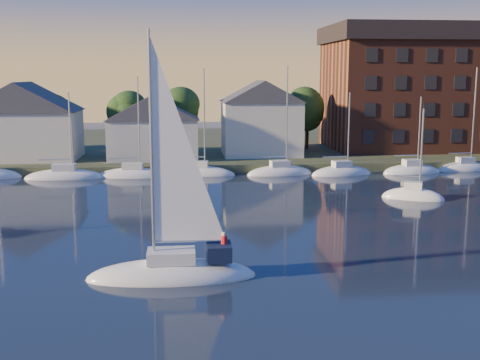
{
  "coord_description": "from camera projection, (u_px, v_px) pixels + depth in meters",
  "views": [
    {
      "loc": [
        -2.49,
        -19.6,
        11.48
      ],
      "look_at": [
        1.58,
        22.0,
        4.16
      ],
      "focal_mm": 45.0,
      "sensor_mm": 36.0,
      "label": 1
    }
  ],
  "objects": [
    {
      "name": "shoreline_land",
      "position": [
        197.0,
        149.0,
        94.96
      ],
      "size": [
        160.0,
        50.0,
        2.0
      ],
      "primitive_type": "cube",
      "color": "#374025",
      "rests_on": "ground"
    },
    {
      "name": "wooden_dock",
      "position": [
        203.0,
        172.0,
        72.41
      ],
      "size": [
        120.0,
        3.0,
        1.0
      ],
      "primitive_type": "cube",
      "color": "brown",
      "rests_on": "ground"
    },
    {
      "name": "clubhouse_west",
      "position": [
        25.0,
        120.0,
        75.16
      ],
      "size": [
        13.65,
        9.45,
        9.64
      ],
      "color": "silver",
      "rests_on": "shoreline_land"
    },
    {
      "name": "clubhouse_centre",
      "position": [
        153.0,
        126.0,
        75.85
      ],
      "size": [
        11.55,
        8.4,
        8.08
      ],
      "color": "silver",
      "rests_on": "shoreline_land"
    },
    {
      "name": "clubhouse_east",
      "position": [
        261.0,
        117.0,
        79.01
      ],
      "size": [
        10.5,
        8.4,
        9.8
      ],
      "color": "silver",
      "rests_on": "shoreline_land"
    },
    {
      "name": "condo_block",
      "position": [
        434.0,
        87.0,
        86.68
      ],
      "size": [
        31.0,
        17.0,
        17.4
      ],
      "color": "brown",
      "rests_on": "shoreline_land"
    },
    {
      "name": "tree_line",
      "position": [
        214.0,
        107.0,
        82.15
      ],
      "size": [
        93.4,
        5.4,
        8.9
      ],
      "color": "#362518",
      "rests_on": "shoreline_land"
    },
    {
      "name": "moored_fleet",
      "position": [
        169.0,
        175.0,
        69.07
      ],
      "size": [
        79.5,
        2.4,
        12.05
      ],
      "color": "silver",
      "rests_on": "ground"
    },
    {
      "name": "hero_sailboat",
      "position": [
        174.0,
        267.0,
        34.38
      ],
      "size": [
        9.75,
        3.19,
        15.03
      ],
      "rotation": [
        0.0,
        0.0,
        3.14
      ],
      "color": "silver",
      "rests_on": "ground"
    },
    {
      "name": "drifting_sailboat_right",
      "position": [
        413.0,
        198.0,
        56.35
      ],
      "size": [
        6.01,
        4.25,
        9.55
      ],
      "rotation": [
        0.0,
        0.0,
        -0.45
      ],
      "color": "silver",
      "rests_on": "ground"
    }
  ]
}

